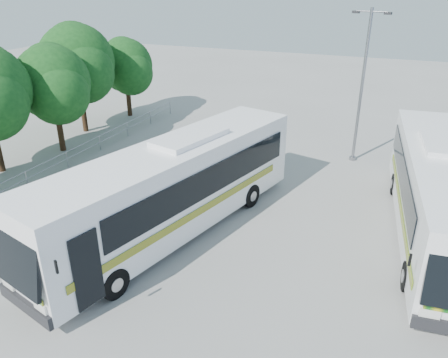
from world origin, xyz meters
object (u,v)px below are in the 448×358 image
at_px(lamppost, 363,81).
at_px(tree_far_e, 126,66).
at_px(coach_adjacent, 437,192).
at_px(tree_far_d, 78,62).
at_px(coach_main, 173,187).
at_px(tree_far_c, 53,83).

bearing_deg(lamppost, tree_far_e, -173.97).
relative_size(tree_far_e, coach_adjacent, 0.45).
height_order(tree_far_d, tree_far_e, tree_far_d).
distance_m(tree_far_d, coach_main, 15.83).
bearing_deg(tree_far_e, tree_far_d, -98.63).
xyz_separation_m(coach_main, coach_adjacent, (9.98, 3.89, -0.11)).
distance_m(tree_far_d, coach_adjacent, 23.18).
relative_size(tree_far_c, tree_far_d, 0.88).
distance_m(tree_far_c, tree_far_d, 3.93).
bearing_deg(tree_far_c, lamppost, 17.53).
distance_m(coach_main, coach_adjacent, 10.72).
distance_m(tree_far_c, lamppost, 17.81).
xyz_separation_m(tree_far_d, coach_adjacent, (22.29, -5.69, -2.84)).
height_order(tree_far_e, coach_adjacent, tree_far_e).
bearing_deg(tree_far_c, coach_main, -27.91).
xyz_separation_m(tree_far_d, tree_far_e, (0.68, 4.50, -0.93)).
distance_m(tree_far_d, lamppost, 18.25).
bearing_deg(coach_main, lamppost, 76.82).
bearing_deg(coach_adjacent, tree_far_c, 168.50).
bearing_deg(tree_far_e, lamppost, -9.21).
bearing_deg(tree_far_e, tree_far_c, -86.46).
bearing_deg(lamppost, coach_main, -102.30).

